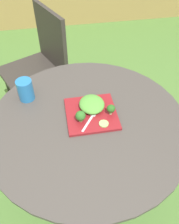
# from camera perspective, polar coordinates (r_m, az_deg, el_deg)

# --- Properties ---
(ground_plane) EXTENTS (12.00, 12.00, 0.00)m
(ground_plane) POSITION_cam_1_polar(r_m,az_deg,el_deg) (1.78, -0.31, -17.79)
(ground_plane) COLOR #4C7533
(patio_table) EXTENTS (0.98, 0.98, 0.72)m
(patio_table) POSITION_cam_1_polar(r_m,az_deg,el_deg) (1.35, -0.39, -8.68)
(patio_table) COLOR #423D38
(patio_table) RESTS_ON ground_plane
(patio_chair) EXTENTS (0.59, 0.59, 0.90)m
(patio_chair) POSITION_cam_1_polar(r_m,az_deg,el_deg) (1.96, -11.47, 12.10)
(patio_chair) COLOR #332D28
(patio_chair) RESTS_ON ground_plane
(salad_plate) EXTENTS (0.25, 0.25, 0.01)m
(salad_plate) POSITION_cam_1_polar(r_m,az_deg,el_deg) (1.19, 0.43, -0.39)
(salad_plate) COLOR maroon
(salad_plate) RESTS_ON patio_table
(drinking_glass) EXTENTS (0.08, 0.08, 0.12)m
(drinking_glass) POSITION_cam_1_polar(r_m,az_deg,el_deg) (1.29, -14.95, 4.90)
(drinking_glass) COLOR #236BA8
(drinking_glass) RESTS_ON patio_table
(fork) EXTENTS (0.10, 0.14, 0.00)m
(fork) POSITION_cam_1_polar(r_m,az_deg,el_deg) (1.16, 0.35, -1.50)
(fork) COLOR silver
(fork) RESTS_ON salad_plate
(lettuce_mound) EXTENTS (0.13, 0.14, 0.04)m
(lettuce_mound) POSITION_cam_1_polar(r_m,az_deg,el_deg) (1.20, 0.55, 1.89)
(lettuce_mound) COLOR #519338
(lettuce_mound) RESTS_ON salad_plate
(broccoli_floret_0) EXTENTS (0.04, 0.04, 0.06)m
(broccoli_floret_0) POSITION_cam_1_polar(r_m,az_deg,el_deg) (1.16, 5.13, 0.76)
(broccoli_floret_0) COLOR #99B770
(broccoli_floret_0) RESTS_ON salad_plate
(broccoli_floret_1) EXTENTS (0.05, 0.05, 0.06)m
(broccoli_floret_1) POSITION_cam_1_polar(r_m,az_deg,el_deg) (1.13, -2.15, -0.95)
(broccoli_floret_1) COLOR #99B770
(broccoli_floret_1) RESTS_ON salad_plate
(cucumber_slice_0) EXTENTS (0.05, 0.05, 0.01)m
(cucumber_slice_0) POSITION_cam_1_polar(r_m,az_deg,el_deg) (1.14, 3.41, -2.78)
(cucumber_slice_0) COLOR #8EB766
(cucumber_slice_0) RESTS_ON salad_plate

